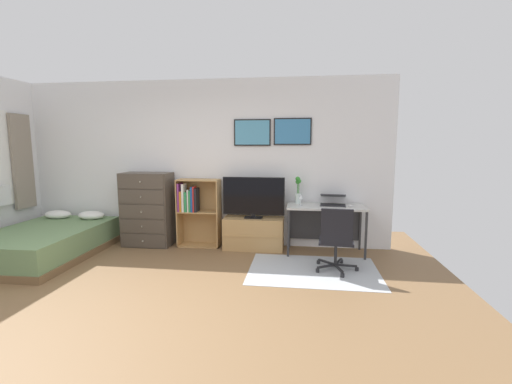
{
  "coord_description": "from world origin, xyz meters",
  "views": [
    {
      "loc": [
        1.63,
        -3.1,
        1.65
      ],
      "look_at": [
        1.02,
        1.5,
        1.01
      ],
      "focal_mm": 24.02,
      "sensor_mm": 36.0,
      "label": 1
    }
  ],
  "objects_px": {
    "dresser": "(148,209)",
    "television": "(253,198)",
    "tv_stand": "(254,233)",
    "computer_mouse": "(350,206)",
    "laptop": "(333,201)",
    "bamboo_vase": "(298,190)",
    "desk": "(325,214)",
    "bed": "(45,242)",
    "office_chair": "(336,238)",
    "bookshelf": "(195,207)",
    "wine_glass": "(301,197)"
  },
  "relations": [
    {
      "from": "desk",
      "to": "tv_stand",
      "type": "bearing_deg",
      "value": 179.92
    },
    {
      "from": "bamboo_vase",
      "to": "wine_glass",
      "type": "xyz_separation_m",
      "value": [
        0.05,
        -0.21,
        -0.07
      ]
    },
    {
      "from": "dresser",
      "to": "computer_mouse",
      "type": "distance_m",
      "value": 3.24
    },
    {
      "from": "laptop",
      "to": "wine_glass",
      "type": "height_order",
      "value": "wine_glass"
    },
    {
      "from": "television",
      "to": "computer_mouse",
      "type": "bearing_deg",
      "value": -3.94
    },
    {
      "from": "dresser",
      "to": "bookshelf",
      "type": "relative_size",
      "value": 1.09
    },
    {
      "from": "laptop",
      "to": "bookshelf",
      "type": "bearing_deg",
      "value": -175.54
    },
    {
      "from": "office_chair",
      "to": "wine_glass",
      "type": "bearing_deg",
      "value": 126.69
    },
    {
      "from": "desk",
      "to": "computer_mouse",
      "type": "relative_size",
      "value": 11.26
    },
    {
      "from": "bed",
      "to": "dresser",
      "type": "relative_size",
      "value": 1.67
    },
    {
      "from": "computer_mouse",
      "to": "wine_glass",
      "type": "bearing_deg",
      "value": 179.58
    },
    {
      "from": "television",
      "to": "laptop",
      "type": "xyz_separation_m",
      "value": [
        1.23,
        0.05,
        -0.03
      ]
    },
    {
      "from": "laptop",
      "to": "computer_mouse",
      "type": "xyz_separation_m",
      "value": [
        0.24,
        -0.15,
        -0.05
      ]
    },
    {
      "from": "office_chair",
      "to": "bamboo_vase",
      "type": "relative_size",
      "value": 2.03
    },
    {
      "from": "desk",
      "to": "computer_mouse",
      "type": "xyz_separation_m",
      "value": [
        0.35,
        -0.12,
        0.16
      ]
    },
    {
      "from": "dresser",
      "to": "tv_stand",
      "type": "relative_size",
      "value": 1.28
    },
    {
      "from": "desk",
      "to": "laptop",
      "type": "xyz_separation_m",
      "value": [
        0.11,
        0.03,
        0.21
      ]
    },
    {
      "from": "television",
      "to": "wine_glass",
      "type": "xyz_separation_m",
      "value": [
        0.74,
        -0.1,
        0.04
      ]
    },
    {
      "from": "office_chair",
      "to": "bamboo_vase",
      "type": "bearing_deg",
      "value": 122.96
    },
    {
      "from": "bed",
      "to": "laptop",
      "type": "relative_size",
      "value": 4.54
    },
    {
      "from": "bed",
      "to": "bookshelf",
      "type": "relative_size",
      "value": 1.83
    },
    {
      "from": "dresser",
      "to": "wine_glass",
      "type": "distance_m",
      "value": 2.52
    },
    {
      "from": "tv_stand",
      "to": "laptop",
      "type": "relative_size",
      "value": 2.13
    },
    {
      "from": "desk",
      "to": "office_chair",
      "type": "bearing_deg",
      "value": -84.51
    },
    {
      "from": "television",
      "to": "office_chair",
      "type": "xyz_separation_m",
      "value": [
        1.2,
        -0.84,
        -0.38
      ]
    },
    {
      "from": "laptop",
      "to": "wine_glass",
      "type": "bearing_deg",
      "value": -158.22
    },
    {
      "from": "bed",
      "to": "television",
      "type": "height_order",
      "value": "television"
    },
    {
      "from": "bookshelf",
      "to": "desk",
      "type": "distance_m",
      "value": 2.1
    },
    {
      "from": "tv_stand",
      "to": "computer_mouse",
      "type": "distance_m",
      "value": 1.56
    },
    {
      "from": "office_chair",
      "to": "desk",
      "type": "bearing_deg",
      "value": 100.35
    },
    {
      "from": "bed",
      "to": "desk",
      "type": "xyz_separation_m",
      "value": [
        4.14,
        0.79,
        0.38
      ]
    },
    {
      "from": "laptop",
      "to": "bamboo_vase",
      "type": "height_order",
      "value": "bamboo_vase"
    },
    {
      "from": "bed",
      "to": "office_chair",
      "type": "distance_m",
      "value": 4.23
    },
    {
      "from": "desk",
      "to": "bamboo_vase",
      "type": "height_order",
      "value": "bamboo_vase"
    },
    {
      "from": "tv_stand",
      "to": "television",
      "type": "relative_size",
      "value": 0.97
    },
    {
      "from": "wine_glass",
      "to": "computer_mouse",
      "type": "bearing_deg",
      "value": -0.42
    },
    {
      "from": "dresser",
      "to": "bamboo_vase",
      "type": "bearing_deg",
      "value": 2.45
    },
    {
      "from": "television",
      "to": "bamboo_vase",
      "type": "distance_m",
      "value": 0.71
    },
    {
      "from": "tv_stand",
      "to": "wine_glass",
      "type": "xyz_separation_m",
      "value": [
        0.74,
        -0.12,
        0.62
      ]
    },
    {
      "from": "bed",
      "to": "computer_mouse",
      "type": "distance_m",
      "value": 4.57
    },
    {
      "from": "desk",
      "to": "laptop",
      "type": "distance_m",
      "value": 0.24
    },
    {
      "from": "dresser",
      "to": "television",
      "type": "xyz_separation_m",
      "value": [
        1.76,
        -0.01,
        0.23
      ]
    },
    {
      "from": "dresser",
      "to": "television",
      "type": "relative_size",
      "value": 1.24
    },
    {
      "from": "bed",
      "to": "bookshelf",
      "type": "xyz_separation_m",
      "value": [
        2.04,
        0.84,
        0.42
      ]
    },
    {
      "from": "bamboo_vase",
      "to": "laptop",
      "type": "bearing_deg",
      "value": -6.49
    },
    {
      "from": "computer_mouse",
      "to": "wine_glass",
      "type": "height_order",
      "value": "wine_glass"
    },
    {
      "from": "bamboo_vase",
      "to": "television",
      "type": "bearing_deg",
      "value": -170.76
    },
    {
      "from": "wine_glass",
      "to": "laptop",
      "type": "bearing_deg",
      "value": 16.73
    },
    {
      "from": "dresser",
      "to": "laptop",
      "type": "distance_m",
      "value": 3.0
    },
    {
      "from": "bed",
      "to": "laptop",
      "type": "distance_m",
      "value": 4.37
    }
  ]
}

